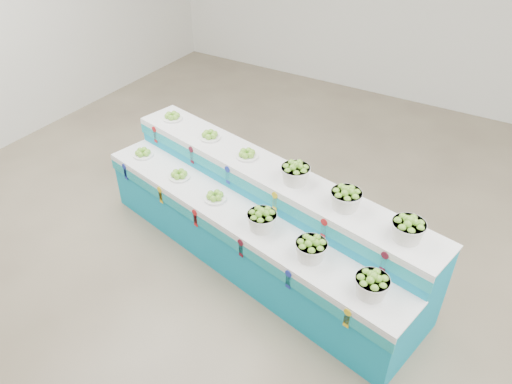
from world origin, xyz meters
The scene contains 14 objects.
ground centered at (0.00, 0.00, 0.00)m, with size 10.00×10.00×0.00m, color brown.
display_stand centered at (-0.55, 0.22, 0.51)m, with size 3.85×0.99×1.02m, color #0F97C1, non-canonical shape.
plate_lower_left centered at (-2.17, 0.33, 0.77)m, with size 0.24×0.24×0.09m, color white.
plate_lower_mid centered at (-1.52, 0.19, 0.77)m, with size 0.24×0.24×0.09m, color white.
plate_lower_right centered at (-0.95, 0.07, 0.77)m, with size 0.24×0.24×0.09m, color white.
basket_lower_left centered at (-0.30, -0.08, 0.83)m, with size 0.29×0.29×0.21m, color silver, non-canonical shape.
basket_lower_mid centered at (0.28, -0.20, 0.83)m, with size 0.29×0.29×0.21m, color silver, non-canonical shape.
basket_lower_right centered at (0.89, -0.34, 0.83)m, with size 0.29×0.29×0.21m, color silver, non-canonical shape.
plate_upper_left centered at (-2.07, 0.80, 1.07)m, with size 0.24×0.24×0.09m, color white.
plate_upper_mid centered at (-1.41, 0.66, 1.07)m, with size 0.24×0.24×0.09m, color white.
plate_upper_right centered at (-0.85, 0.53, 1.07)m, with size 0.24×0.24×0.09m, color white.
basket_upper_left centered at (-0.20, 0.39, 1.13)m, with size 0.29×0.29×0.21m, color silver, non-canonical shape.
basket_upper_mid centered at (0.38, 0.26, 1.13)m, with size 0.29×0.29×0.21m, color silver, non-canonical shape.
basket_upper_right centered at (0.99, 0.13, 1.13)m, with size 0.29×0.29×0.21m, color silver, non-canonical shape.
Camera 1 is at (1.51, -3.19, 3.77)m, focal length 34.31 mm.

